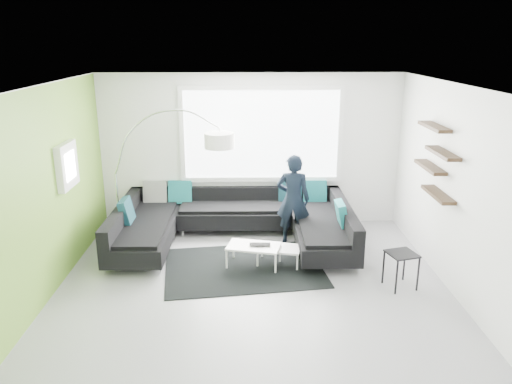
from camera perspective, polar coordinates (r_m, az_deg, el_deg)
ground at (r=7.32m, az=-0.40°, el=-10.27°), size 5.50×5.50×0.00m
room_shell at (r=6.88m, az=-0.14°, el=4.04°), size 5.54×5.04×2.82m
sectional_sofa at (r=8.41m, az=-2.55°, el=-3.76°), size 3.91×2.43×0.84m
rug at (r=7.75m, az=-1.42°, el=-8.59°), size 2.57×2.01×0.01m
coffee_table at (r=7.77m, az=1.20°, el=-7.19°), size 1.14×0.82×0.34m
arc_lamp at (r=8.92m, az=-15.77°, el=2.00°), size 2.31×1.46×2.28m
side_table at (r=7.36m, az=16.19°, el=-8.57°), size 0.47×0.47×0.52m
person at (r=8.44m, az=4.26°, el=-0.83°), size 0.68×0.55×1.55m
laptop at (r=7.63m, az=0.45°, el=-6.18°), size 0.33×0.22×0.03m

